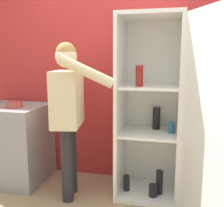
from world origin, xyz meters
TOP-DOWN VIEW (x-y plane):
  - wall_back at (0.00, 0.98)m, footprint 7.00×0.06m
  - refrigerator at (0.48, 0.56)m, footprint 0.95×1.12m
  - person at (-0.41, 0.40)m, footprint 0.69×0.59m
  - counter at (-1.17, 0.61)m, footprint 0.70×0.65m
  - bowl at (-1.09, 0.52)m, footprint 0.17×0.17m

SIDE VIEW (x-z plane):
  - counter at x=-1.17m, z-range 0.00..0.88m
  - refrigerator at x=0.48m, z-range -0.01..1.81m
  - bowl at x=-1.09m, z-range 0.88..0.94m
  - person at x=-0.41m, z-range 0.19..1.76m
  - wall_back at x=0.00m, z-range 0.00..2.55m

